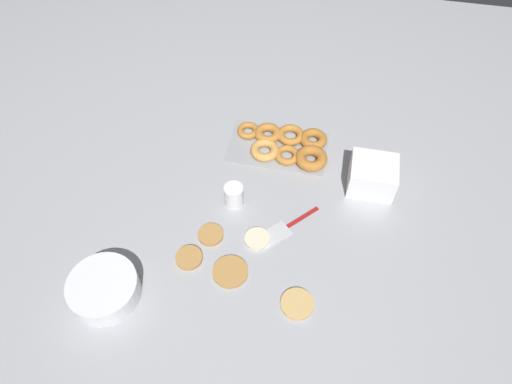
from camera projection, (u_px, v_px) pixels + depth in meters
ground_plane at (239, 227)px, 1.48m from camera, size 3.00×3.00×0.00m
pancake_0 at (257, 239)px, 1.44m from camera, size 0.08×0.08×0.01m
pancake_1 at (230, 272)px, 1.38m from camera, size 0.11×0.11×0.01m
pancake_2 at (189, 258)px, 1.40m from camera, size 0.08×0.08×0.01m
pancake_3 at (297, 304)px, 1.32m from camera, size 0.10×0.10×0.01m
pancake_4 at (211, 235)px, 1.45m from camera, size 0.08×0.08×0.01m
donut_tray at (286, 145)px, 1.67m from camera, size 0.37×0.22×0.04m
batter_bowl at (104, 289)px, 1.31m from camera, size 0.20×0.20×0.07m
container_stack at (372, 176)px, 1.53m from camera, size 0.15×0.14×0.11m
paper_cup at (234, 195)px, 1.50m from camera, size 0.06×0.06×0.08m
spatula at (281, 231)px, 1.47m from camera, size 0.19×0.20×0.01m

